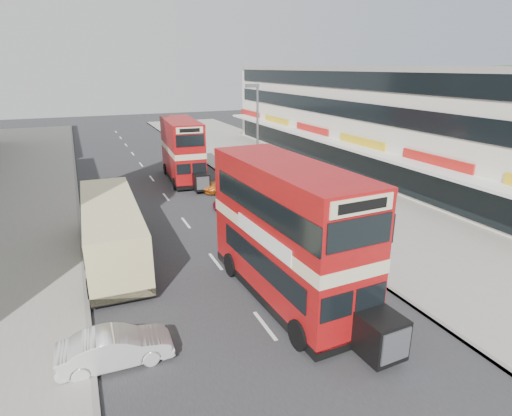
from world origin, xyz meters
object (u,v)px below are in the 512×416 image
bus_second (182,150)px  car_right_b (226,184)px  car_left_front (115,348)px  bus_main (288,233)px  coach (112,228)px  street_lamp (256,131)px  pedestrian_near (299,197)px  cyclist (222,181)px  car_right_a (243,199)px

bus_second → car_right_b: (2.20, -4.69, -2.05)m
car_left_front → bus_second: bearing=-18.1°
bus_main → car_left_front: (-7.06, -1.58, -2.32)m
coach → street_lamp: bearing=35.1°
pedestrian_near → cyclist: bearing=-61.4°
bus_second → coach: (-7.07, -13.92, -1.00)m
bus_second → pedestrian_near: 12.32m
car_right_b → coach: bearing=-52.9°
bus_main → pedestrian_near: bearing=-124.0°
car_right_a → street_lamp: bearing=145.1°
coach → bus_second: bearing=64.3°
car_right_b → bus_second: bearing=-162.7°
car_right_a → car_right_b: (0.27, 4.33, -0.07)m
bus_main → bus_second: 20.89m
coach → bus_main: bearing=-46.6°
pedestrian_near → street_lamp: bearing=-73.2°
bus_second → car_right_a: (1.93, -9.02, -1.99)m
bus_second → pedestrian_near: bearing=118.7°
car_right_b → pedestrian_near: pedestrian_near is taller
bus_main → car_right_b: bearing=-103.2°
car_left_front → pedestrian_near: bearing=-47.6°
bus_second → coach: 15.64m
street_lamp → car_right_a: street_lamp is taller
street_lamp → bus_second: street_lamp is taller
bus_main → car_right_a: (2.70, 11.86, -2.31)m
bus_main → cyclist: bus_main is taller
car_left_front → pedestrian_near: 17.27m
street_lamp → car_left_front: size_ratio=2.23×
street_lamp → coach: street_lamp is taller
car_right_a → coach: bearing=-56.8°
pedestrian_near → cyclist: (-3.16, 6.66, -0.23)m
car_left_front → pedestrian_near: size_ratio=2.25×
pedestrian_near → cyclist: 7.37m
coach → pedestrian_near: coach is taller
coach → pedestrian_near: 12.56m
bus_second → car_left_front: bearing=74.6°
coach → car_left_front: bearing=-93.9°
coach → car_right_a: size_ratio=2.43×
cyclist → pedestrian_near: bearing=-58.6°
car_right_a → pedestrian_near: (3.22, -2.05, 0.35)m
street_lamp → car_right_b: (-1.84, 1.77, -4.24)m
car_left_front → pedestrian_near: pedestrian_near is taller
bus_main → car_left_front: bus_main is taller
car_right_b → pedestrian_near: bearing=17.0°
car_right_a → car_right_b: bearing=-178.9°
coach → car_left_front: (-0.76, -8.54, -1.00)m
coach → cyclist: coach is taller
pedestrian_near → cyclist: cyclist is taller
coach → car_left_front: coach is taller
bus_main → pedestrian_near: size_ratio=6.26×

